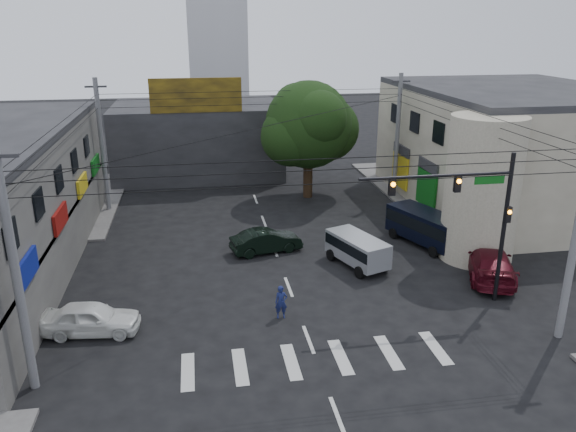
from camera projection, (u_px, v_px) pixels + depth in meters
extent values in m
plane|color=black|center=(296.00, 306.00, 26.33)|extent=(160.00, 160.00, 0.00)
cube|color=#514F4C|center=(5.00, 207.00, 40.27)|extent=(16.00, 16.00, 0.15)
cube|color=#514F4C|center=(473.00, 184.00, 45.90)|extent=(16.00, 16.00, 0.15)
cube|color=gray|center=(512.00, 150.00, 39.95)|extent=(14.00, 18.00, 8.00)
cylinder|color=gray|center=(482.00, 189.00, 30.47)|extent=(4.00, 4.00, 8.00)
cube|color=#232326|center=(198.00, 138.00, 48.96)|extent=(14.00, 10.00, 6.00)
cube|color=olive|center=(196.00, 95.00, 42.99)|extent=(7.00, 0.30, 2.60)
cylinder|color=black|center=(308.00, 169.00, 42.08)|extent=(0.70, 0.70, 4.40)
sphere|color=black|center=(308.00, 125.00, 41.00)|extent=(6.40, 6.40, 6.40)
cylinder|color=black|center=(504.00, 230.00, 25.71)|extent=(0.20, 0.20, 7.20)
cylinder|color=black|center=(437.00, 176.00, 24.28)|extent=(7.00, 0.14, 0.14)
cube|color=black|center=(457.00, 184.00, 24.57)|extent=(0.28, 0.22, 0.75)
cube|color=black|center=(392.00, 187.00, 24.10)|extent=(0.28, 0.22, 0.75)
sphere|color=orange|center=(459.00, 181.00, 24.39)|extent=(0.20, 0.20, 0.20)
sphere|color=orange|center=(393.00, 184.00, 23.92)|extent=(0.20, 0.20, 0.20)
cube|color=#0C5714|center=(490.00, 180.00, 24.77)|extent=(1.40, 0.06, 0.35)
cylinder|color=#59595B|center=(15.00, 272.00, 18.99)|extent=(0.32, 0.32, 9.20)
cylinder|color=#59595B|center=(576.00, 235.00, 22.28)|extent=(0.32, 0.32, 9.20)
cylinder|color=#59595B|center=(102.00, 147.00, 38.10)|extent=(0.32, 0.32, 9.20)
cylinder|color=#59595B|center=(397.00, 137.00, 41.38)|extent=(0.32, 0.32, 9.20)
imported|color=black|center=(266.00, 241.00, 32.31)|extent=(3.11, 4.67, 1.35)
imported|color=white|center=(91.00, 318.00, 23.82)|extent=(2.58, 4.46, 1.39)
imported|color=#470A14|center=(490.00, 263.00, 29.04)|extent=(5.84, 6.86, 1.56)
imported|color=#161D4D|center=(281.00, 302.00, 25.04)|extent=(0.60, 0.43, 1.54)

